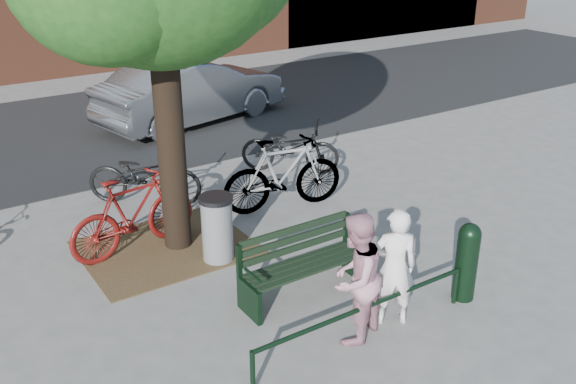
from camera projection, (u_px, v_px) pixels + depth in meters
ground at (305, 295)px, 8.43m from camera, size 90.00×90.00×0.00m
dirt_pit at (166, 248)px, 9.60m from camera, size 2.40×2.00×0.02m
road at (97, 128)px, 14.93m from camera, size 40.00×7.00×0.01m
park_bench at (302, 261)px, 8.30m from camera, size 1.74×0.54×0.97m
guard_railing at (365, 313)px, 7.35m from camera, size 3.06×0.06×0.51m
person_left at (394, 267)px, 7.60m from camera, size 0.66×0.59×1.51m
person_right at (355, 279)px, 7.28m from camera, size 0.95×0.86×1.60m
bollard at (467, 259)px, 8.15m from camera, size 0.29×0.29×1.07m
litter_bin at (217, 228)px, 9.10m from camera, size 0.49×0.49×1.00m
bicycle_b at (133, 214)px, 9.31m from camera, size 2.06×0.84×1.20m
bicycle_c at (144, 175)px, 10.90m from camera, size 1.96×1.77×1.03m
bicycle_d at (283, 174)px, 10.66m from camera, size 2.17×1.00×1.26m
bicycle_e at (290, 147)px, 12.27m from camera, size 1.85×1.75×0.99m
parked_car at (192, 90)px, 15.13m from camera, size 4.91×2.63×1.54m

